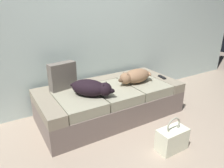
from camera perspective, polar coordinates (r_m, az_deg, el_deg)
name	(u,v)px	position (r m, az deg, el deg)	size (l,w,h in m)	color
ground_plane	(166,162)	(2.24, 14.52, -19.88)	(10.00, 10.00, 0.00)	tan
back_wall	(89,7)	(3.05, -6.44, 20.30)	(6.40, 0.10, 2.80)	silver
couch	(110,101)	(2.83, -0.53, -4.64)	(1.87, 0.89, 0.42)	slate
dog_dark	(92,88)	(2.45, -5.61, -1.06)	(0.46, 0.50, 0.19)	black
dog_tan	(135,76)	(2.84, 6.28, 2.12)	(0.56, 0.26, 0.19)	#8E684B
tv_remote	(162,77)	(3.13, 13.51, 1.85)	(0.04, 0.15, 0.02)	black
throw_pillow	(63,76)	(2.68, -13.38, 2.14)	(0.34, 0.12, 0.34)	#675F58
handbag	(172,139)	(2.33, 16.07, -14.22)	(0.32, 0.18, 0.38)	#E8EACC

